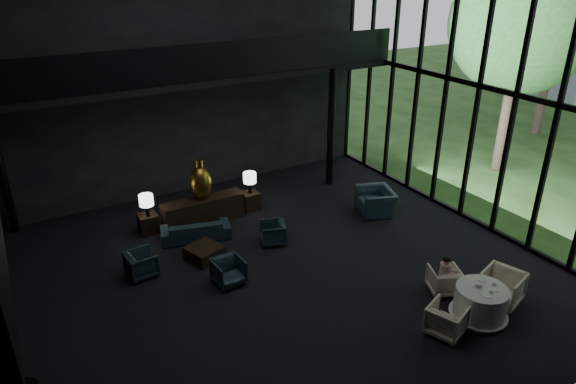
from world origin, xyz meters
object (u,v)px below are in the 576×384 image
side_table_left (148,223)px  dining_chair_east (502,284)px  window_armchair (376,196)px  coffee_table (204,253)px  table_lamp_right (250,179)px  sofa (195,228)px  dining_chair_west (447,319)px  side_table_right (250,200)px  dining_chair_north (444,280)px  console (203,211)px  lounge_armchair_east (273,233)px  table_lamp_left (146,201)px  dining_table (480,305)px  child (446,267)px  bronze_urn (200,182)px  lounge_armchair_west (142,264)px  lounge_armchair_south (229,271)px

side_table_left → dining_chair_east: bearing=-50.3°
window_armchair → coffee_table: 5.60m
table_lamp_right → sofa: size_ratio=0.38×
table_lamp_right → dining_chair_west: bearing=-82.6°
side_table_right → dining_chair_north: dining_chair_north is taller
console → dining_chair_west: (2.56, -7.20, -0.03)m
lounge_armchair_east → dining_chair_west: dining_chair_west is taller
dining_chair_east → table_lamp_left: bearing=-157.7°
table_lamp_left → dining_chair_north: size_ratio=1.08×
sofa → console: bearing=-110.5°
coffee_table → dining_chair_east: bearing=-44.8°
side_table_right → dining_table: (1.98, -7.33, 0.05)m
table_lamp_left → child: (5.12, -6.30, -0.31)m
window_armchair → dining_table: size_ratio=0.99×
bronze_urn → dining_chair_north: (3.61, -6.18, -0.98)m
dining_table → table_lamp_right: bearing=105.2°
console → coffee_table: 2.07m
bronze_urn → sofa: 1.39m
lounge_armchair_west → lounge_armchair_east: size_ratio=1.09×
coffee_table → child: child is taller
lounge_armchair_east → table_lamp_right: bearing=-170.4°
dining_table → dining_chair_west: dining_table is taller
console → lounge_armchair_west: 3.01m
lounge_armchair_east → coffee_table: size_ratio=0.75×
child → lounge_armchair_east: bearing=-60.3°
table_lamp_right → bronze_urn: bearing=-178.8°
lounge_armchair_east → dining_chair_east: size_ratio=0.63×
table_lamp_left → lounge_armchair_west: (-0.76, -1.99, -0.71)m
dining_chair_east → dining_chair_west: 1.89m
dining_table → lounge_armchair_west: bearing=138.1°
lounge_armchair_west → dining_table: (5.94, -5.32, -0.00)m
side_table_left → lounge_armchair_west: size_ratio=0.86×
sofa → child: 6.77m
dining_chair_west → lounge_armchair_east: bearing=-6.2°
table_lamp_left → window_armchair: 6.81m
child → sofa: bearing=-52.9°
table_lamp_left → dining_chair_west: size_ratio=0.92×
coffee_table → lounge_armchair_west: bearing=178.3°
side_table_left → dining_chair_west: dining_chair_west is taller
table_lamp_left → sofa: (1.05, -0.91, -0.70)m
lounge_armchair_south → coffee_table: lounge_armchair_south is taller
bronze_urn → window_armchair: size_ratio=0.97×
bronze_urn → dining_chair_east: size_ratio=1.25×
side_table_left → coffee_table: bearing=-68.2°
dining_table → console: bearing=116.5°
lounge_armchair_west → dining_table: bearing=-137.0°
table_lamp_right → lounge_armchair_west: size_ratio=1.02×
bronze_urn → child: (3.52, -6.24, -0.56)m
side_table_right → dining_chair_north: bearing=-72.1°
table_lamp_left → sofa: table_lamp_left is taller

